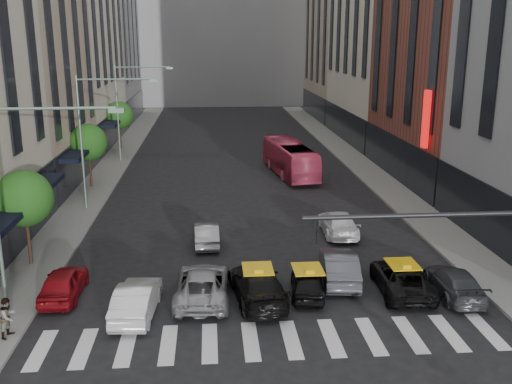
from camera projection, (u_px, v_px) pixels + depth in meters
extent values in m
plane|color=black|center=(281.00, 361.00, 20.91)|extent=(160.00, 160.00, 0.00)
cube|color=slate|center=(104.00, 175.00, 48.84)|extent=(3.00, 96.00, 0.15)
cube|color=slate|center=(367.00, 170.00, 50.66)|extent=(3.00, 96.00, 0.15)
cube|color=tan|center=(16.00, 31.00, 43.37)|extent=(8.00, 16.00, 24.00)
cube|color=gray|center=(101.00, 11.00, 78.18)|extent=(8.00, 18.00, 30.00)
cube|color=brown|center=(454.00, 18.00, 44.83)|extent=(8.00, 18.00, 26.00)
cube|color=tan|center=(344.00, 19.00, 81.13)|extent=(8.00, 18.00, 28.00)
cylinder|color=black|center=(28.00, 235.00, 29.15)|extent=(0.18, 0.18, 3.15)
sphere|color=#1F4313|center=(24.00, 198.00, 28.64)|extent=(2.88, 2.88, 2.88)
cylinder|color=black|center=(90.00, 167.00, 44.54)|extent=(0.18, 0.18, 3.15)
sphere|color=#1F4313|center=(88.00, 142.00, 44.03)|extent=(2.88, 2.88, 2.88)
cylinder|color=black|center=(120.00, 134.00, 59.93)|extent=(0.18, 0.18, 3.15)
sphere|color=#1F4313|center=(119.00, 115.00, 59.42)|extent=(2.88, 2.88, 2.88)
cylinder|color=gray|center=(50.00, 108.00, 21.77)|extent=(5.00, 0.12, 0.12)
cube|color=gray|center=(116.00, 110.00, 22.00)|extent=(0.60, 0.25, 0.18)
cylinder|color=gray|center=(81.00, 143.00, 38.07)|extent=(0.16, 0.16, 9.00)
cylinder|color=gray|center=(115.00, 79.00, 37.17)|extent=(5.00, 0.12, 0.12)
cube|color=gray|center=(154.00, 81.00, 37.39)|extent=(0.60, 0.25, 0.18)
cylinder|color=gray|center=(118.00, 113.00, 53.46)|extent=(0.16, 0.16, 9.00)
cylinder|color=gray|center=(142.00, 67.00, 52.56)|extent=(5.00, 0.12, 0.12)
cube|color=gray|center=(170.00, 68.00, 52.78)|extent=(0.60, 0.25, 0.18)
cylinder|color=black|center=(451.00, 215.00, 18.87)|extent=(10.00, 0.16, 0.16)
imported|color=black|center=(317.00, 233.00, 18.64)|extent=(0.13, 0.16, 0.80)
cube|color=red|center=(426.00, 119.00, 39.58)|extent=(0.30, 0.70, 4.00)
imported|color=maroon|center=(64.00, 283.00, 25.90)|extent=(1.66, 4.09, 1.39)
imported|color=silver|center=(137.00, 299.00, 24.21)|extent=(1.87, 4.51, 1.45)
imported|color=#98989D|center=(202.00, 284.00, 25.73)|extent=(2.58, 5.23, 1.43)
imported|color=black|center=(258.00, 285.00, 25.59)|extent=(2.66, 5.36, 1.50)
imported|color=black|center=(307.00, 282.00, 26.11)|extent=(1.96, 3.87, 1.26)
imported|color=#404147|center=(339.00, 266.00, 27.63)|extent=(2.11, 4.77, 1.52)
imported|color=black|center=(402.00, 278.00, 26.47)|extent=(2.52, 4.98, 1.35)
imported|color=#3A3C41|center=(454.00, 282.00, 26.09)|extent=(2.00, 4.51, 1.29)
imported|color=#97969B|center=(207.00, 234.00, 32.54)|extent=(1.45, 3.92, 1.28)
imported|color=white|center=(338.00, 223.00, 34.31)|extent=(2.10, 4.84, 1.39)
imported|color=#D43E61|center=(290.00, 158.00, 48.98)|extent=(3.71, 10.58, 2.89)
imported|color=gray|center=(8.00, 317.00, 22.16)|extent=(0.82, 0.93, 1.62)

